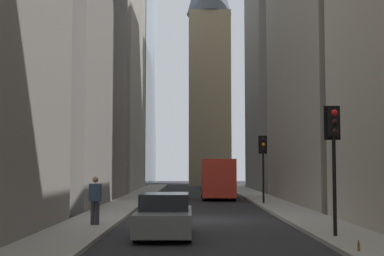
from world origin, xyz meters
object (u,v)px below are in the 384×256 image
(traffic_light_midblock, at_px, (263,153))
(traffic_light_foreground, at_px, (334,139))
(delivery_truck, at_px, (217,179))
(hatchback_grey, at_px, (164,216))
(discarded_bottle, at_px, (359,247))
(pedestrian, at_px, (95,198))

(traffic_light_midblock, bearing_deg, traffic_light_foreground, -179.46)
(delivery_truck, height_order, traffic_light_foreground, traffic_light_foreground)
(hatchback_grey, relative_size, traffic_light_midblock, 1.06)
(delivery_truck, bearing_deg, discarded_bottle, -174.67)
(hatchback_grey, bearing_deg, traffic_light_midblock, -19.36)
(delivery_truck, xyz_separation_m, pedestrian, (-19.00, 5.51, -0.34))
(delivery_truck, height_order, hatchback_grey, delivery_truck)
(traffic_light_foreground, relative_size, traffic_light_midblock, 1.01)
(delivery_truck, height_order, discarded_bottle, delivery_truck)
(pedestrian, height_order, discarded_bottle, pedestrian)
(traffic_light_midblock, distance_m, pedestrian, 14.92)
(traffic_light_midblock, relative_size, discarded_bottle, 15.03)
(hatchback_grey, relative_size, discarded_bottle, 15.93)
(hatchback_grey, xyz_separation_m, pedestrian, (2.47, 2.71, 0.45))
(traffic_light_midblock, distance_m, discarded_bottle, 19.18)
(discarded_bottle, bearing_deg, delivery_truck, 5.33)
(delivery_truck, height_order, traffic_light_midblock, traffic_light_midblock)
(pedestrian, xyz_separation_m, discarded_bottle, (-6.50, -7.89, -0.87))
(discarded_bottle, bearing_deg, pedestrian, 50.52)
(pedestrian, bearing_deg, discarded_bottle, -129.48)
(hatchback_grey, distance_m, discarded_bottle, 6.57)
(delivery_truck, relative_size, discarded_bottle, 23.93)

